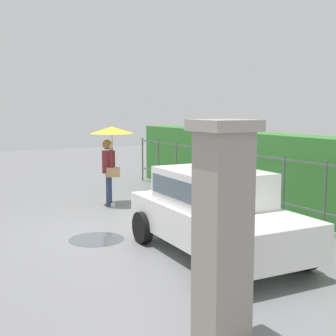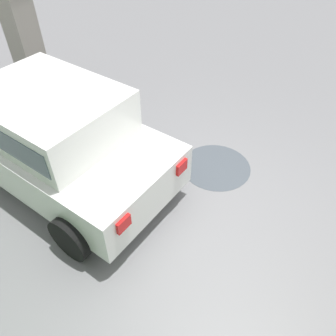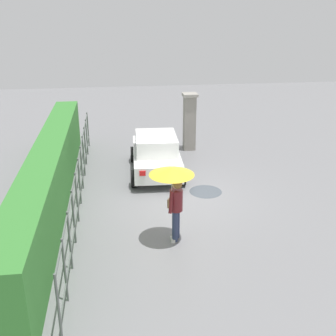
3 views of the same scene
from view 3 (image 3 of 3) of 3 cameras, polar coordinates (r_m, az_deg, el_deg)
The scene contains 7 objects.
ground_plane at distance 13.56m, azimuth 1.85°, elevation -4.01°, with size 40.00×40.00×0.00m, color slate.
car at distance 15.21m, azimuth -1.65°, elevation 2.15°, with size 3.80×2.00×1.48m.
pedestrian at distance 10.52m, azimuth 0.74°, elevation -2.33°, with size 1.15×1.15×2.06m.
gate_pillar at distance 17.72m, azimuth 2.95°, elevation 6.41°, with size 0.60×0.60×2.42m.
fence_section at distance 13.09m, azimuth -12.02°, elevation -1.52°, with size 11.71×0.05×1.50m.
hedge_row at distance 13.14m, azimuth -15.76°, elevation -1.18°, with size 12.66×0.90×1.90m, color #387F33.
puddle_near at distance 14.01m, azimuth 5.16°, elevation -3.22°, with size 1.08×1.08×0.00m, color #4C545B.
Camera 3 is at (-12.08, 2.05, 5.81)m, focal length 44.62 mm.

